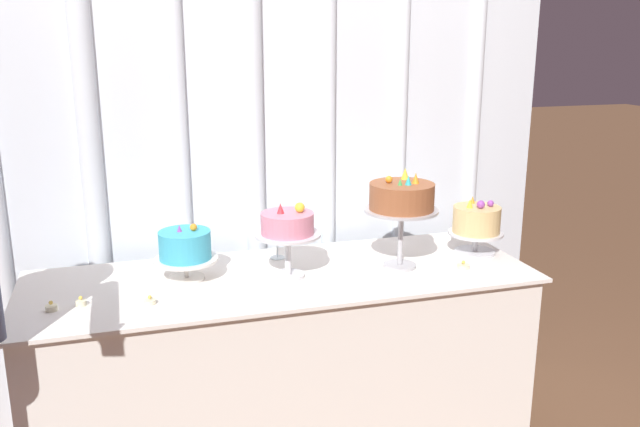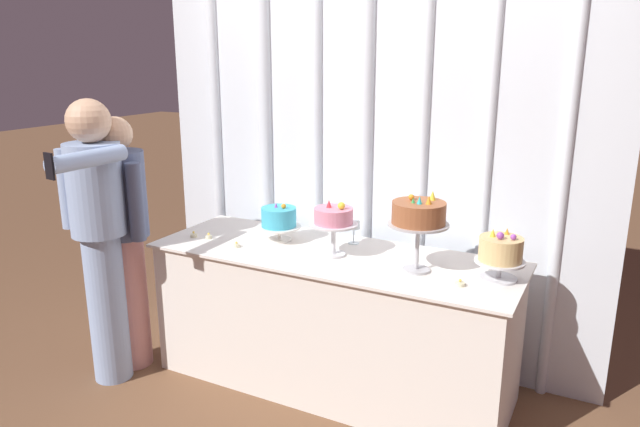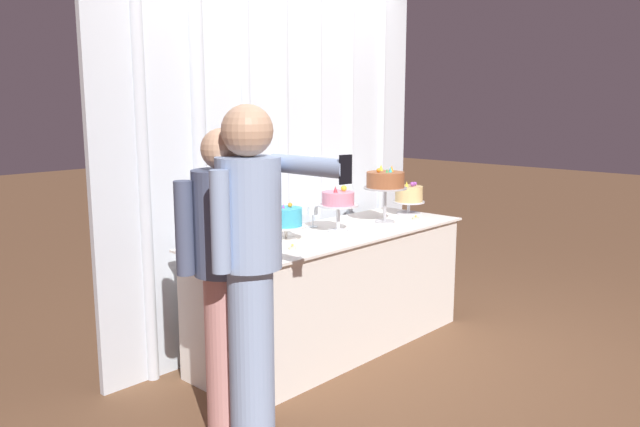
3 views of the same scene
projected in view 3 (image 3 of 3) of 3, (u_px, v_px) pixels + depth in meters
name	position (u px, v px, depth m)	size (l,w,h in m)	color
ground_plane	(344.00, 351.00, 4.14)	(24.00, 24.00, 0.00)	brown
draped_curtain	(278.00, 121.00, 4.23)	(2.79, 0.15, 2.86)	silver
cake_table	(333.00, 290.00, 4.13)	(2.01, 0.70, 0.78)	white
cake_display_leftmost	(286.00, 219.00, 3.81)	(0.25, 0.25, 0.23)	silver
cake_display_midleft	(338.00, 201.00, 4.03)	(0.26, 0.26, 0.30)	silver
cake_display_midright	(385.00, 182.00, 4.34)	(0.30, 0.30, 0.40)	#B2B2B7
cake_display_rightmost	(409.00, 196.00, 4.69)	(0.24, 0.24, 0.25)	silver
wine_glass	(313.00, 211.00, 4.21)	(0.07, 0.07, 0.14)	silver
tealight_far_left	(244.00, 257.00, 3.37)	(0.04, 0.04, 0.04)	beige
tealight_near_left	(255.00, 253.00, 3.46)	(0.04, 0.04, 0.04)	beige
tealight_near_right	(292.00, 248.00, 3.59)	(0.04, 0.04, 0.03)	beige
tealight_far_right	(416.00, 218.00, 4.50)	(0.05, 0.05, 0.03)	beige
guest_man_pink_jacket	(225.00, 270.00, 2.98)	(0.43, 0.37, 1.49)	#D6938E
guest_girl_blue_dress	(251.00, 260.00, 2.85)	(0.46, 0.59, 1.60)	#93ADD6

